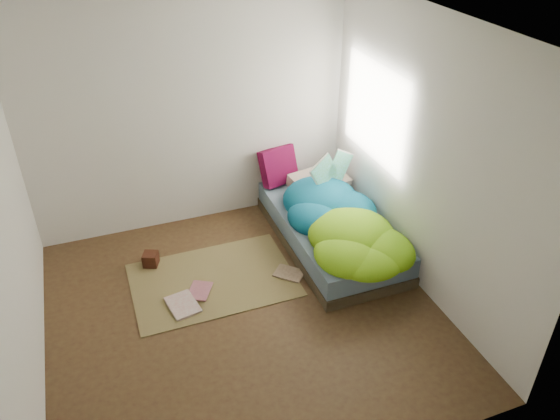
% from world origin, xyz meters
% --- Properties ---
extents(ground, '(3.50, 3.50, 0.00)m').
position_xyz_m(ground, '(0.00, 0.00, 0.00)').
color(ground, '#44291A').
rests_on(ground, ground).
extents(room_walls, '(3.54, 3.54, 2.62)m').
position_xyz_m(room_walls, '(0.01, 0.01, 1.63)').
color(room_walls, silver).
rests_on(room_walls, ground).
extents(bed, '(1.00, 2.00, 0.34)m').
position_xyz_m(bed, '(1.22, 0.72, 0.17)').
color(bed, '#3B3220').
rests_on(bed, ground).
extents(duvet, '(0.96, 1.84, 0.34)m').
position_xyz_m(duvet, '(1.22, 0.50, 0.51)').
color(duvet, '#08557A').
rests_on(duvet, bed).
extents(rug, '(1.60, 1.10, 0.01)m').
position_xyz_m(rug, '(-0.15, 0.55, 0.01)').
color(rug, brown).
rests_on(rug, ground).
extents(pillow_floral, '(0.71, 0.51, 0.15)m').
position_xyz_m(pillow_floral, '(1.36, 1.35, 0.41)').
color(pillow_floral, beige).
rests_on(pillow_floral, bed).
extents(pillow_magenta, '(0.45, 0.24, 0.43)m').
position_xyz_m(pillow_magenta, '(0.96, 1.63, 0.56)').
color(pillow_magenta, '#460425').
rests_on(pillow_magenta, bed).
extents(open_book, '(0.51, 0.26, 0.30)m').
position_xyz_m(open_book, '(1.37, 1.06, 0.83)').
color(open_book, green).
rests_on(open_book, duvet).
extents(wooden_box, '(0.19, 0.19, 0.14)m').
position_xyz_m(wooden_box, '(-0.69, 1.01, 0.08)').
color(wooden_box, '#340F0C').
rests_on(wooden_box, rug).
extents(floor_book_a, '(0.31, 0.39, 0.03)m').
position_xyz_m(floor_book_a, '(-0.64, 0.25, 0.03)').
color(floor_book_a, silver).
rests_on(floor_book_a, rug).
extents(floor_book_b, '(0.32, 0.34, 0.03)m').
position_xyz_m(floor_book_b, '(-0.41, 0.46, 0.03)').
color(floor_book_b, '#B56872').
rests_on(floor_book_b, rug).
extents(floor_book_c, '(0.36, 0.35, 0.02)m').
position_xyz_m(floor_book_c, '(0.52, 0.28, 0.02)').
color(floor_book_c, tan).
rests_on(floor_book_c, rug).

